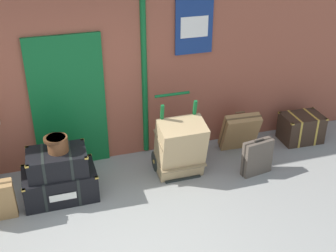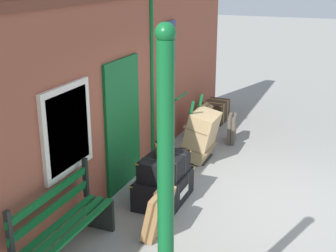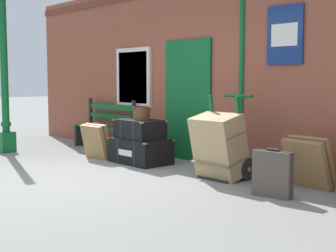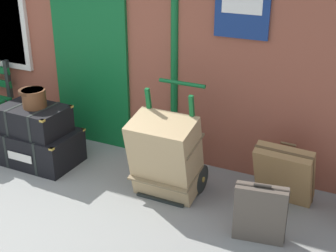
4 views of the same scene
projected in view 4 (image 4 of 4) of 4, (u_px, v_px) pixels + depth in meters
The scene contains 8 objects.
brick_facade at pixel (106, 23), 5.89m from camera, with size 10.40×0.35×3.20m.
steamer_trunk_base at pixel (38, 146), 5.82m from camera, with size 1.01×0.66×0.43m.
steamer_trunk_middle at pixel (34, 119), 5.66m from camera, with size 0.83×0.58×0.33m.
round_hatbox at pixel (34, 97), 5.54m from camera, with size 0.32×0.30×0.22m.
porters_trolley at pixel (173, 166), 5.20m from camera, with size 0.71×0.58×1.20m.
large_brown_trunk at pixel (166, 157), 4.98m from camera, with size 0.70×0.62×0.96m.
suitcase_charcoal at pixel (284, 174), 4.89m from camera, with size 0.62×0.45×0.69m.
suitcase_beige at pixel (260, 213), 4.35m from camera, with size 0.50×0.23×0.60m.
Camera 4 is at (3.31, -2.37, 2.77)m, focal length 49.94 mm.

